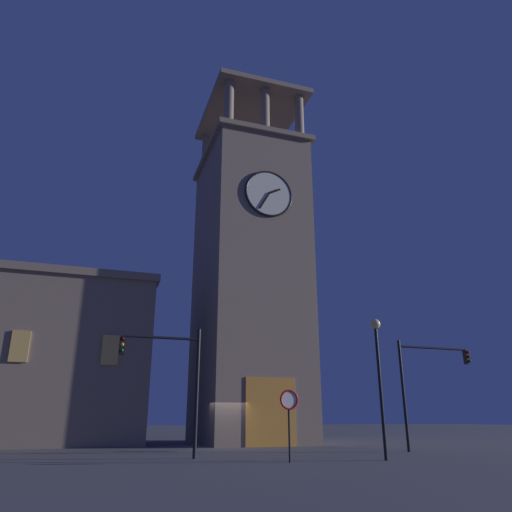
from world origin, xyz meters
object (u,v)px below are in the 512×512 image
object	(u,v)px
traffic_signal_mid	(172,370)
no_horn_sign	(289,405)
clocktower	(249,281)
traffic_signal_near	(426,374)
street_lamp	(378,361)

from	to	relation	value
traffic_signal_mid	no_horn_sign	bearing A→B (deg)	144.41
clocktower	traffic_signal_mid	xyz separation A→B (m)	(7.24, 11.69, -7.82)
traffic_signal_near	no_horn_sign	xyz separation A→B (m)	(9.61, 3.86, -1.77)
traffic_signal_mid	traffic_signal_near	bearing A→B (deg)	-176.55
traffic_signal_near	street_lamp	world-z (taller)	street_lamp
traffic_signal_mid	street_lamp	bearing A→B (deg)	158.07
traffic_signal_near	street_lamp	size ratio (longest dim) A/B	0.98
clocktower	traffic_signal_mid	distance (m)	15.82
traffic_signal_near	no_horn_sign	distance (m)	10.51
traffic_signal_near	no_horn_sign	size ratio (longest dim) A/B	2.08
clocktower	no_horn_sign	distance (m)	17.69
street_lamp	traffic_signal_mid	bearing A→B (deg)	-21.93
no_horn_sign	street_lamp	bearing A→B (deg)	175.77
clocktower	street_lamp	xyz separation A→B (m)	(-1.02, 15.02, -7.50)
traffic_signal_mid	street_lamp	distance (m)	8.91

